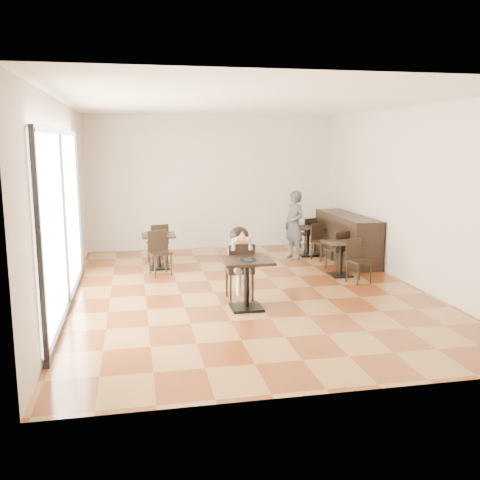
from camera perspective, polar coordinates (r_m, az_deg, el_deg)
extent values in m
cube|color=olive|center=(9.40, 0.80, -5.38)|extent=(6.00, 8.00, 0.01)
cube|color=white|center=(9.07, 0.85, 14.47)|extent=(6.00, 8.00, 0.01)
cube|color=beige|center=(13.02, -2.91, 6.14)|extent=(6.00, 0.01, 3.20)
cube|color=beige|center=(5.29, 10.00, -0.08)|extent=(6.00, 0.01, 3.20)
cube|color=beige|center=(8.96, -18.32, 3.76)|extent=(0.01, 8.00, 3.20)
cube|color=beige|center=(10.16, 17.66, 4.51)|extent=(0.01, 8.00, 3.20)
cube|color=white|center=(8.49, -18.44, 2.05)|extent=(0.04, 4.50, 2.60)
cylinder|color=black|center=(8.07, 0.84, -2.14)|extent=(0.27, 0.27, 0.02)
imported|color=#3C3C42|center=(11.84, 5.81, 1.61)|extent=(0.54, 0.65, 1.52)
cube|color=black|center=(11.94, 11.28, 0.26)|extent=(0.60, 2.40, 1.00)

